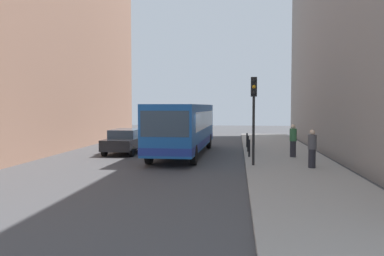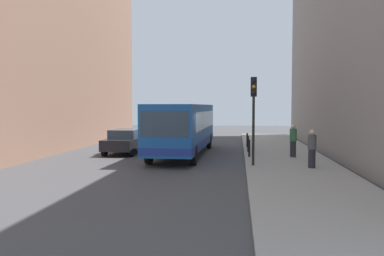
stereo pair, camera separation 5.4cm
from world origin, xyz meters
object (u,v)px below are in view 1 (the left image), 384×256
object	(u,v)px
bus	(184,126)
bollard_near	(249,148)
bollard_mid	(248,144)
car_beside_bus	(126,141)
traffic_light	(254,104)
pedestrian_near_signal	(312,149)
bollard_far	(247,140)
pedestrian_mid_sidewalk	(293,141)

from	to	relation	value
bus	bollard_near	world-z (taller)	bus
bollard_near	bollard_mid	distance (m)	2.56
car_beside_bus	traffic_light	size ratio (longest dim) A/B	1.08
car_beside_bus	bollard_near	world-z (taller)	car_beside_bus
bollard_near	bus	bearing A→B (deg)	156.17
traffic_light	bus	bearing A→B (deg)	129.50
car_beside_bus	traffic_light	world-z (taller)	traffic_light
bollard_near	pedestrian_near_signal	distance (m)	4.45
bollard_far	bollard_mid	bearing A→B (deg)	-90.00
bollard_mid	pedestrian_near_signal	distance (m)	6.67
traffic_light	bollard_far	size ratio (longest dim) A/B	4.32
bollard_near	bollard_far	world-z (taller)	same
bus	pedestrian_mid_sidewalk	xyz separation A→B (m)	(6.18, -1.43, -0.68)
traffic_light	bollard_near	bearing A→B (deg)	91.87
pedestrian_near_signal	pedestrian_mid_sidewalk	xyz separation A→B (m)	(-0.32, 3.79, 0.04)
traffic_light	bollard_far	bearing A→B (deg)	90.70
car_beside_bus	traffic_light	xyz separation A→B (m)	(7.59, -5.12, 2.22)
traffic_light	pedestrian_near_signal	xyz separation A→B (m)	(2.58, -0.47, -2.00)
bollard_near	bollard_mid	bearing A→B (deg)	90.00
bollard_far	car_beside_bus	bearing A→B (deg)	-157.75
traffic_light	bollard_far	xyz separation A→B (m)	(-0.10, 8.19, -2.38)
car_beside_bus	pedestrian_near_signal	world-z (taller)	pedestrian_near_signal
car_beside_bus	pedestrian_near_signal	bearing A→B (deg)	151.94
bollard_far	bollard_near	bearing A→B (deg)	-90.00
bus	bollard_near	distance (m)	4.31
car_beside_bus	bollard_far	distance (m)	8.09
car_beside_bus	bollard_mid	xyz separation A→B (m)	(7.49, 0.50, -0.16)
bus	pedestrian_mid_sidewalk	bearing A→B (deg)	168.29
car_beside_bus	pedestrian_mid_sidewalk	size ratio (longest dim) A/B	2.49
bollard_mid	pedestrian_mid_sidewalk	bearing A→B (deg)	-44.28
bus	pedestrian_mid_sidewalk	distance (m)	6.38
bollard_near	bollard_far	bearing A→B (deg)	90.00
bollard_far	pedestrian_near_signal	world-z (taller)	pedestrian_near_signal
bus	bollard_mid	world-z (taller)	bus
bollard_mid	bus	bearing A→B (deg)	-167.04
bus	traffic_light	xyz separation A→B (m)	(3.91, -4.75, 1.28)
bollard_far	pedestrian_near_signal	size ratio (longest dim) A/B	0.55
pedestrian_near_signal	pedestrian_mid_sidewalk	bearing A→B (deg)	9.11
bollard_mid	bollard_far	distance (m)	2.56
bus	bollard_far	distance (m)	5.25
bus	bollard_mid	bearing A→B (deg)	-165.73
bus	bollard_mid	size ratio (longest dim) A/B	11.66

